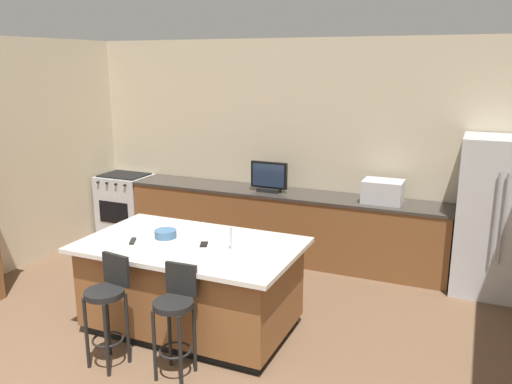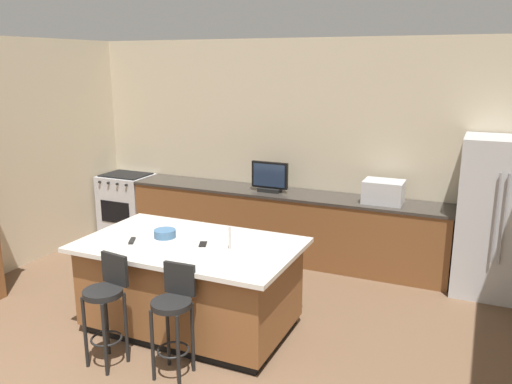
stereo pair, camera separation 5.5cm
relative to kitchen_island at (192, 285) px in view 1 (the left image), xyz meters
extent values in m
cube|color=beige|center=(0.18, 2.58, 0.99)|extent=(6.63, 0.12, 2.91)
cube|color=brown|center=(0.12, 2.20, -0.02)|extent=(4.36, 0.60, 0.88)
cube|color=#332D28|center=(0.12, 2.20, 0.44)|extent=(4.38, 0.62, 0.04)
cube|color=black|center=(0.00, 0.00, -0.42)|extent=(1.88, 1.04, 0.09)
cube|color=brown|center=(0.00, 0.00, 0.01)|extent=(1.96, 1.12, 0.77)
cube|color=beige|center=(0.00, 0.00, 0.42)|extent=(2.12, 1.28, 0.04)
cube|color=#B7BABF|center=(2.75, 2.13, 0.45)|extent=(0.87, 0.73, 1.81)
cylinder|color=gray|center=(2.71, 1.74, 0.54)|extent=(0.02, 0.02, 1.00)
cylinder|color=gray|center=(2.79, 1.74, 0.54)|extent=(0.02, 0.02, 1.00)
cube|color=#B7BABF|center=(-2.45, 2.20, 0.00)|extent=(0.74, 0.60, 0.92)
cube|color=black|center=(-2.45, 1.89, -0.05)|extent=(0.52, 0.01, 0.33)
cube|color=black|center=(-2.45, 2.20, 0.47)|extent=(0.67, 0.50, 0.02)
cylinder|color=black|center=(-2.70, 1.88, 0.40)|extent=(0.04, 0.03, 0.04)
cylinder|color=black|center=(-2.53, 1.88, 0.40)|extent=(0.04, 0.03, 0.04)
cylinder|color=black|center=(-2.37, 1.88, 0.40)|extent=(0.04, 0.03, 0.04)
cylinder|color=black|center=(-2.21, 1.88, 0.40)|extent=(0.04, 0.03, 0.04)
cube|color=#B7BABF|center=(1.45, 2.20, 0.60)|extent=(0.48, 0.36, 0.28)
cube|color=black|center=(-0.05, 2.15, 0.48)|extent=(0.30, 0.16, 0.05)
cube|color=black|center=(-0.05, 2.15, 0.69)|extent=(0.51, 0.05, 0.35)
cube|color=#1E2D47|center=(-0.05, 2.12, 0.69)|extent=(0.45, 0.01, 0.30)
cylinder|color=#B2B2B7|center=(-0.03, 2.30, 0.58)|extent=(0.02, 0.02, 0.24)
cylinder|color=#B2B2B7|center=(0.44, 0.00, 0.55)|extent=(0.02, 0.02, 0.22)
cylinder|color=black|center=(-0.34, -0.88, 0.23)|extent=(0.34, 0.34, 0.05)
cube|color=black|center=(-0.32, -0.73, 0.39)|extent=(0.29, 0.08, 0.28)
cylinder|color=black|center=(-0.48, -0.99, -0.13)|extent=(0.03, 0.03, 0.66)
cylinder|color=black|center=(-0.23, -1.02, -0.13)|extent=(0.03, 0.03, 0.66)
cylinder|color=black|center=(-0.44, -0.74, -0.13)|extent=(0.03, 0.03, 0.66)
cylinder|color=black|center=(-0.20, -0.78, -0.13)|extent=(0.03, 0.03, 0.66)
torus|color=black|center=(-0.34, -0.88, -0.21)|extent=(0.28, 0.28, 0.02)
cylinder|color=black|center=(0.29, -0.79, 0.20)|extent=(0.34, 0.34, 0.05)
cube|color=black|center=(0.29, -0.64, 0.37)|extent=(0.29, 0.05, 0.28)
cylinder|color=black|center=(0.17, -0.91, -0.14)|extent=(0.03, 0.03, 0.64)
cylinder|color=black|center=(0.42, -0.91, -0.14)|extent=(0.03, 0.03, 0.64)
cylinder|color=black|center=(0.16, -0.67, -0.14)|extent=(0.03, 0.03, 0.64)
cylinder|color=black|center=(0.41, -0.66, -0.14)|extent=(0.03, 0.03, 0.64)
torus|color=black|center=(0.29, -0.79, -0.22)|extent=(0.28, 0.28, 0.02)
cylinder|color=#3F668C|center=(-0.31, 0.04, 0.48)|extent=(0.22, 0.22, 0.08)
cube|color=black|center=(0.15, 0.01, 0.45)|extent=(0.12, 0.17, 0.01)
cube|color=black|center=(-0.53, -0.20, 0.45)|extent=(0.12, 0.17, 0.02)
camera|label=1|loc=(2.50, -4.15, 2.16)|focal=36.71mm
camera|label=2|loc=(2.55, -4.13, 2.16)|focal=36.71mm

